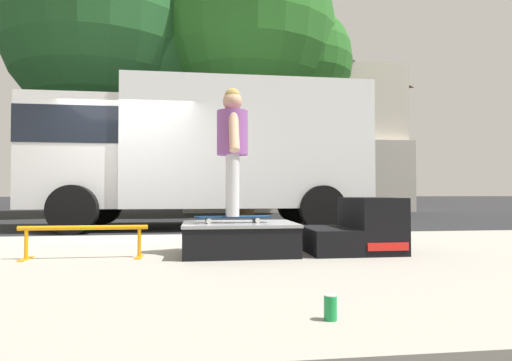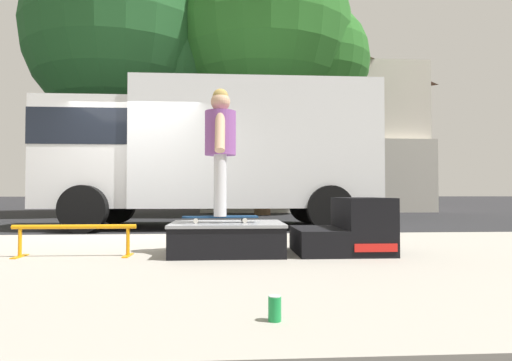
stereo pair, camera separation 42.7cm
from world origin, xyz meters
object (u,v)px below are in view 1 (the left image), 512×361
at_px(kicker_ramp, 358,229).
at_px(street_tree_neighbour, 257,44).
at_px(skateboard, 232,217).
at_px(box_truck, 201,149).
at_px(skate_box, 239,237).
at_px(skater_kid, 232,141).
at_px(soda_can, 330,308).
at_px(street_tree_main, 116,39).
at_px(grind_rail, 84,234).

xyz_separation_m(kicker_ramp, street_tree_neighbour, (0.24, 9.95, 5.53)).
distance_m(skateboard, box_truck, 5.05).
bearing_deg(kicker_ramp, skate_box, 179.99).
bearing_deg(skater_kid, street_tree_neighbour, 80.87).
height_order(soda_can, street_tree_main, street_tree_main).
bearing_deg(grind_rail, street_tree_neighbour, 73.05).
bearing_deg(box_truck, skater_kid, -86.40).
xyz_separation_m(skate_box, street_tree_neighbour, (1.53, 9.95, 5.59)).
height_order(skate_box, kicker_ramp, kicker_ramp).
distance_m(skate_box, grind_rail, 1.53).
height_order(grind_rail, box_truck, box_truck).
bearing_deg(street_tree_neighbour, grind_rail, -106.95).
height_order(skate_box, box_truck, box_truck).
relative_size(kicker_ramp, skateboard, 1.22).
bearing_deg(soda_can, grind_rail, 128.21).
distance_m(grind_rail, box_truck, 5.27).
distance_m(kicker_ramp, skateboard, 1.37).
bearing_deg(grind_rail, kicker_ramp, 1.66).
bearing_deg(kicker_ramp, box_truck, 108.90).
height_order(skate_box, soda_can, skate_box).
height_order(kicker_ramp, street_tree_main, street_tree_main).
height_order(skater_kid, street_tree_main, street_tree_main).
bearing_deg(soda_can, box_truck, 94.95).
distance_m(kicker_ramp, soda_can, 2.56).
bearing_deg(skate_box, soda_can, -84.05).
distance_m(skateboard, soda_can, 2.37).
bearing_deg(skater_kid, skate_box, 8.99).
bearing_deg(street_tree_main, skate_box, -72.46).
bearing_deg(grind_rail, box_truck, 76.98).
bearing_deg(skateboard, skater_kid, 0.00).
relative_size(skate_box, grind_rail, 0.96).
bearing_deg(box_truck, street_tree_main, 118.23).
xyz_separation_m(skate_box, kicker_ramp, (1.29, -0.00, 0.07)).
distance_m(soda_can, box_truck, 7.40).
bearing_deg(grind_rail, skate_box, 3.06).
relative_size(kicker_ramp, box_truck, 0.14).
xyz_separation_m(kicker_ramp, skater_kid, (-1.36, -0.01, 0.94)).
bearing_deg(skate_box, grind_rail, -176.94).
xyz_separation_m(grind_rail, street_tree_neighbour, (3.06, 10.03, 5.54)).
bearing_deg(grind_rail, street_tree_main, 99.32).
relative_size(soda_can, street_tree_main, 0.01).
relative_size(skate_box, skater_kid, 0.87).
bearing_deg(street_tree_main, street_tree_neighbour, -2.39).
bearing_deg(street_tree_main, skateboard, -72.85).
height_order(box_truck, street_tree_neighbour, street_tree_neighbour).
distance_m(kicker_ramp, grind_rail, 2.82).
bearing_deg(street_tree_neighbour, skate_box, -98.73).
bearing_deg(box_truck, street_tree_neighbour, 69.35).
xyz_separation_m(skateboard, street_tree_main, (-3.13, 10.16, 5.37)).
relative_size(box_truck, street_tree_main, 0.75).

